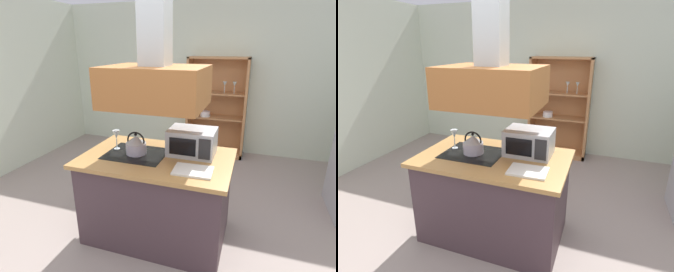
# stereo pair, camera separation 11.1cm
# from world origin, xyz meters

# --- Properties ---
(ground_plane) EXTENTS (7.80, 7.80, 0.00)m
(ground_plane) POSITION_xyz_m (0.00, 0.00, 0.00)
(ground_plane) COLOR gray
(wall_back) EXTENTS (6.00, 0.12, 2.70)m
(wall_back) POSITION_xyz_m (0.00, 3.00, 1.35)
(wall_back) COLOR silver
(wall_back) RESTS_ON ground
(kitchen_island) EXTENTS (1.48, 0.93, 0.90)m
(kitchen_island) POSITION_xyz_m (-0.17, 0.28, 0.45)
(kitchen_island) COLOR #48353B
(kitchen_island) RESTS_ON ground
(range_hood) EXTENTS (0.90, 0.70, 1.29)m
(range_hood) POSITION_xyz_m (-0.17, 0.28, 1.71)
(range_hood) COLOR #A7632F
(dish_cabinet) EXTENTS (1.04, 0.40, 1.76)m
(dish_cabinet) POSITION_xyz_m (0.05, 2.78, 0.77)
(dish_cabinet) COLOR #C0824E
(dish_cabinet) RESTS_ON ground
(kettle) EXTENTS (0.21, 0.21, 0.23)m
(kettle) POSITION_xyz_m (-0.39, 0.28, 1.00)
(kettle) COLOR #BCB3C5
(kettle) RESTS_ON kitchen_island
(cutting_board) EXTENTS (0.35, 0.25, 0.02)m
(cutting_board) POSITION_xyz_m (0.25, 0.06, 0.91)
(cutting_board) COLOR white
(cutting_board) RESTS_ON kitchen_island
(microwave) EXTENTS (0.46, 0.35, 0.26)m
(microwave) POSITION_xyz_m (0.15, 0.45, 1.03)
(microwave) COLOR #B7BABF
(microwave) RESTS_ON kitchen_island
(wine_glass_on_counter) EXTENTS (0.08, 0.08, 0.21)m
(wine_glass_on_counter) POSITION_xyz_m (-0.64, 0.33, 1.05)
(wine_glass_on_counter) COLOR silver
(wine_glass_on_counter) RESTS_ON kitchen_island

